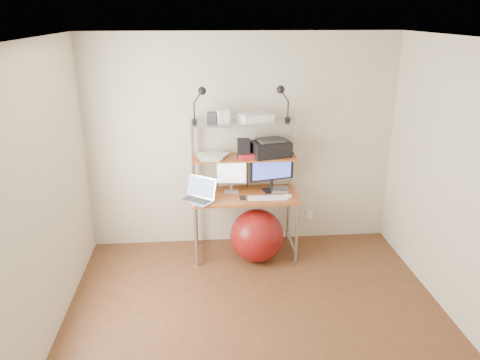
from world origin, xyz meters
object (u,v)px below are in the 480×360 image
(laptop, at_px, (199,195))
(exercise_ball, at_px, (257,236))
(monitor_silver, at_px, (231,175))
(monitor_black, at_px, (272,169))
(printer, at_px, (270,148))

(laptop, relative_size, exercise_ball, 0.77)
(monitor_silver, bearing_deg, monitor_black, 4.82)
(laptop, bearing_deg, monitor_silver, 66.73)
(laptop, bearing_deg, printer, 53.29)
(monitor_black, distance_m, printer, 0.24)
(laptop, xyz_separation_m, exercise_ball, (0.64, -0.06, -0.49))
(monitor_silver, height_order, monitor_black, monitor_black)
(monitor_silver, relative_size, exercise_ball, 0.65)
(monitor_black, relative_size, printer, 1.09)
(monitor_black, relative_size, exercise_ball, 0.86)
(laptop, relative_size, printer, 0.97)
(exercise_ball, bearing_deg, laptop, 174.75)
(monitor_black, xyz_separation_m, exercise_ball, (-0.20, -0.28, -0.70))
(monitor_silver, bearing_deg, printer, 7.25)
(printer, distance_m, exercise_ball, 1.00)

